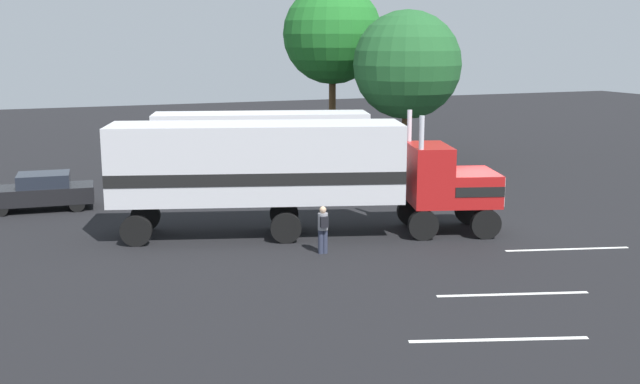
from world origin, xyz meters
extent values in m
plane|color=black|center=(0.00, 0.00, 0.00)|extent=(120.00, 120.00, 0.00)
cube|color=silver|center=(1.58, -3.50, 0.01)|extent=(4.28, 1.34, 0.01)
cube|color=silver|center=(-2.96, -6.69, 0.01)|extent=(4.26, 1.44, 0.01)
cube|color=silver|center=(-5.24, -9.30, 0.01)|extent=(4.23, 1.53, 0.01)
cube|color=#B21919|center=(-0.21, -0.10, 1.70)|extent=(2.45, 2.92, 1.20)
cube|color=#B21919|center=(-1.74, 0.37, 2.20)|extent=(2.07, 2.80, 2.20)
cube|color=silver|center=(0.68, -0.38, 1.70)|extent=(0.69, 2.03, 1.08)
cube|color=black|center=(-0.21, -0.10, 1.76)|extent=(2.46, 2.96, 0.36)
cylinder|color=silver|center=(-1.95, 1.58, 2.80)|extent=(0.18, 0.18, 3.40)
cylinder|color=silver|center=(-2.59, -0.53, 2.80)|extent=(0.18, 0.18, 3.40)
cube|color=silver|center=(-7.82, 2.22, 2.75)|extent=(10.80, 5.56, 2.80)
cube|color=black|center=(-7.82, 2.22, 2.33)|extent=(10.81, 5.60, 0.44)
cylinder|color=silver|center=(-0.96, 1.49, 0.95)|extent=(1.43, 0.99, 0.64)
cylinder|color=black|center=(0.39, 0.86, 0.55)|extent=(1.14, 0.61, 1.10)
cylinder|color=black|center=(-0.25, -1.24, 0.55)|extent=(1.14, 0.61, 1.10)
cylinder|color=black|center=(-1.81, 1.53, 0.55)|extent=(1.14, 0.61, 1.10)
cylinder|color=black|center=(-2.45, -0.57, 0.55)|extent=(1.14, 0.61, 1.10)
cylinder|color=black|center=(-6.54, 2.98, 0.55)|extent=(1.14, 0.61, 1.10)
cylinder|color=black|center=(-7.18, 0.88, 0.55)|extent=(1.14, 0.61, 1.10)
cylinder|color=black|center=(-11.56, 4.52, 0.55)|extent=(1.14, 0.61, 1.10)
cylinder|color=black|center=(-12.20, 2.41, 0.55)|extent=(1.14, 0.61, 1.10)
cylinder|color=#2D3347|center=(-6.53, -0.84, 0.41)|extent=(0.18, 0.18, 0.82)
cylinder|color=#2D3347|center=(-6.38, -0.86, 0.41)|extent=(0.18, 0.18, 0.82)
cylinder|color=gray|center=(-6.46, -0.85, 1.11)|extent=(0.34, 0.34, 0.58)
sphere|color=tan|center=(-6.46, -0.85, 1.51)|extent=(0.23, 0.23, 0.23)
cube|color=black|center=(-6.48, -1.04, 1.14)|extent=(0.28, 0.19, 0.36)
cube|color=silver|center=(-4.23, 13.35, 1.95)|extent=(11.27, 5.53, 2.90)
cube|color=black|center=(-4.23, 13.35, 2.53)|extent=(10.65, 5.38, 0.90)
cylinder|color=black|center=(0.02, 13.29, 0.50)|extent=(1.04, 0.55, 1.00)
cylinder|color=black|center=(-0.61, 11.12, 0.50)|extent=(1.04, 0.55, 1.00)
cylinder|color=black|center=(-7.47, 15.47, 0.50)|extent=(1.04, 0.55, 1.00)
cylinder|color=black|center=(-8.10, 13.31, 0.50)|extent=(1.04, 0.55, 1.00)
cube|color=black|center=(-15.20, 9.61, 0.67)|extent=(4.54, 2.17, 0.70)
cube|color=#1E232D|center=(-15.01, 9.60, 1.29)|extent=(2.23, 1.83, 0.55)
cylinder|color=black|center=(-16.77, 8.97, 0.32)|extent=(0.66, 0.27, 0.64)
cylinder|color=black|center=(-16.63, 10.52, 0.32)|extent=(0.66, 0.27, 0.64)
cylinder|color=black|center=(-13.78, 8.71, 0.32)|extent=(0.66, 0.27, 0.64)
cylinder|color=black|center=(-13.64, 10.26, 0.32)|extent=(0.66, 0.27, 0.64)
cylinder|color=brown|center=(4.86, 14.64, 1.77)|extent=(0.44, 0.44, 3.54)
sphere|color=#225B2A|center=(4.86, 14.64, 5.70)|extent=(6.17, 6.17, 6.17)
cylinder|color=brown|center=(2.76, 20.65, 2.62)|extent=(0.44, 0.44, 5.24)
sphere|color=#1F6B25|center=(2.76, 20.65, 7.43)|extent=(6.24, 6.24, 6.24)
camera|label=1|loc=(-15.45, -23.40, 7.12)|focal=41.78mm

